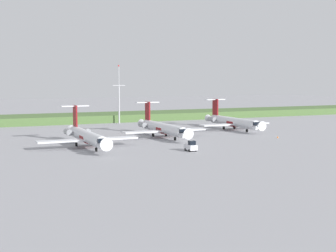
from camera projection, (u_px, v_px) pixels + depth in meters
ground_plane at (141, 130)px, 147.03m from camera, size 500.00×500.00×0.00m
grass_berm at (106, 117)px, 179.36m from camera, size 320.00×20.00×2.68m
regional_jet_nearest at (86, 136)px, 110.33m from camera, size 22.81×31.00×9.00m
regional_jet_second at (162, 128)px, 128.88m from camera, size 22.81×31.00×9.00m
regional_jet_third at (232, 121)px, 147.80m from camera, size 22.81×31.00×9.00m
antenna_mast at (119, 99)px, 167.96m from camera, size 4.40×0.50×20.18m
baggage_tug at (191, 147)px, 103.95m from camera, size 1.72×3.20×2.30m
safety_cone_front_marker at (278, 137)px, 127.11m from camera, size 0.44×0.44×0.55m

